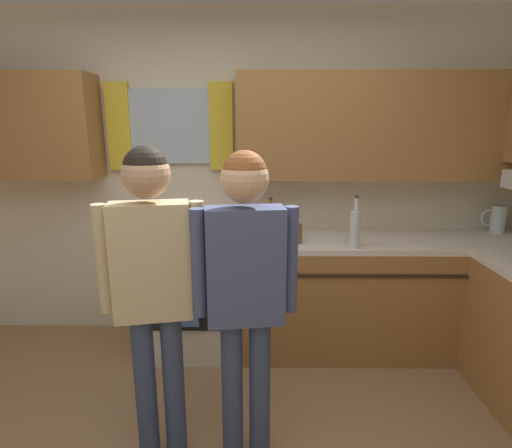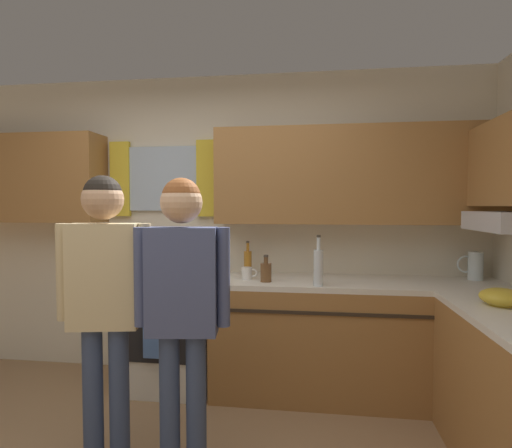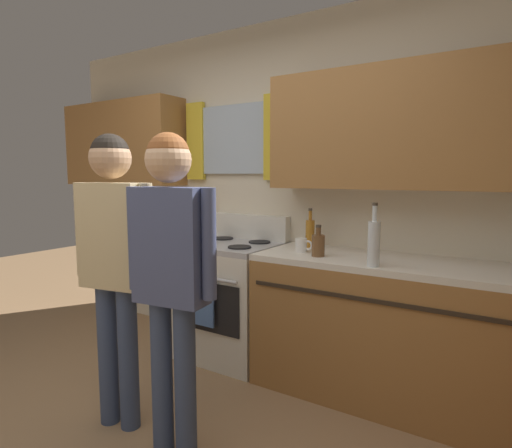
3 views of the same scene
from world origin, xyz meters
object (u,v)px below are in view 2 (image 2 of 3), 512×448
bottle_oil_amber (248,262)px  mug_ceramic_white (247,273)px  bottle_tall_clear (318,266)px  stove_oven (173,328)px  water_pitcher (474,266)px  bottle_squat_brown (266,272)px  adult_in_plaid (182,292)px  adult_left (104,287)px  mixing_bowl (502,297)px

bottle_oil_amber → mug_ceramic_white: bottle_oil_amber is taller
bottle_tall_clear → mug_ceramic_white: (-0.55, 0.19, -0.09)m
mug_ceramic_white → stove_oven: bearing=175.0°
water_pitcher → bottle_squat_brown: bearing=-169.3°
bottle_tall_clear → adult_in_plaid: 1.15m
water_pitcher → adult_in_plaid: bearing=-146.0°
adult_left → bottle_tall_clear: bearing=36.5°
bottle_squat_brown → water_pitcher: 1.63m
adult_in_plaid → mixing_bowl: bearing=14.5°
water_pitcher → stove_oven: bearing=-176.0°
stove_oven → water_pitcher: water_pitcher is taller
mixing_bowl → adult_in_plaid: bearing=-165.5°
bottle_oil_amber → water_pitcher: 1.78m
bottle_squat_brown → bottle_oil_amber: bearing=124.7°
bottle_squat_brown → mug_ceramic_white: 0.18m
stove_oven → adult_in_plaid: bearing=-68.0°
adult_in_plaid → bottle_tall_clear: bearing=51.1°
bottle_tall_clear → water_pitcher: 1.28m
mixing_bowl → adult_in_plaid: (-1.76, -0.46, 0.07)m
bottle_oil_amber → bottle_tall_clear: bottle_tall_clear is taller
stove_oven → bottle_oil_amber: 0.82m
water_pitcher → adult_left: bearing=-151.8°
bottle_oil_amber → water_pitcher: (1.78, 0.04, 0.00)m
stove_oven → adult_left: (0.01, -1.11, 0.57)m
mixing_bowl → bottle_tall_clear: bearing=157.2°
mug_ceramic_white → water_pitcher: (1.76, 0.22, 0.06)m
bottle_oil_amber → adult_in_plaid: adult_in_plaid is taller
bottle_oil_amber → adult_left: bearing=-115.9°
water_pitcher → adult_in_plaid: 2.33m
bottle_oil_amber → mixing_bowl: 1.81m
stove_oven → bottle_squat_brown: size_ratio=5.37×
mug_ceramic_white → bottle_squat_brown: bearing=-26.5°
adult_left → stove_oven: bearing=90.4°
bottle_tall_clear → water_pitcher: size_ratio=1.67×
water_pitcher → adult_in_plaid: (-1.93, -1.30, 0.01)m
water_pitcher → mixing_bowl: size_ratio=0.93×
stove_oven → bottle_squat_brown: bottle_squat_brown is taller
bottle_oil_amber → water_pitcher: bottle_oil_amber is taller
bottle_tall_clear → water_pitcher: (1.21, 0.41, -0.03)m
mug_ceramic_white → adult_left: size_ratio=0.08×
stove_oven → adult_in_plaid: 1.34m
mug_ceramic_white → mixing_bowl: bearing=-21.4°
bottle_squat_brown → adult_in_plaid: 1.06m
bottle_squat_brown → water_pitcher: (1.60, 0.30, 0.03)m
bottle_oil_amber → mixing_bowl: (1.61, -0.81, -0.06)m
adult_in_plaid → bottle_squat_brown: bearing=71.7°
stove_oven → mixing_bowl: bearing=-17.0°
bottle_tall_clear → mug_ceramic_white: bearing=161.3°
stove_oven → adult_in_plaid: (0.46, -1.13, 0.55)m
stove_oven → bottle_squat_brown: bearing=-9.6°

